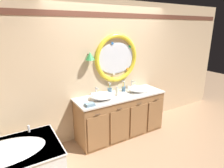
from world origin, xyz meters
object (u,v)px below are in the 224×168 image
(folded_hand_towel, at_px, (90,105))
(sink_basin_right, at_px, (139,89))
(toothbrush_holder_left, at_px, (110,90))
(soap_dispenser, at_px, (117,91))
(sink_basin_left, at_px, (102,96))
(bathtub, at_px, (4,167))
(toothbrush_holder_right, at_px, (124,89))

(folded_hand_towel, bearing_deg, sink_basin_right, 7.87)
(toothbrush_holder_left, height_order, soap_dispenser, toothbrush_holder_left)
(sink_basin_left, height_order, toothbrush_holder_left, toothbrush_holder_left)
(bathtub, height_order, toothbrush_holder_right, toothbrush_holder_right)
(bathtub, height_order, folded_hand_towel, folded_hand_towel)
(bathtub, distance_m, sink_basin_right, 2.59)
(bathtub, relative_size, soap_dispenser, 8.32)
(toothbrush_holder_right, distance_m, soap_dispenser, 0.29)
(sink_basin_left, height_order, soap_dispenser, soap_dispenser)
(sink_basin_left, xyz_separation_m, toothbrush_holder_left, (0.29, 0.22, -0.01))
(toothbrush_holder_left, relative_size, folded_hand_towel, 1.31)
(sink_basin_left, height_order, toothbrush_holder_right, toothbrush_holder_right)
(bathtub, relative_size, toothbrush_holder_right, 6.57)
(toothbrush_holder_right, height_order, folded_hand_towel, toothbrush_holder_right)
(bathtub, height_order, sink_basin_right, sink_basin_right)
(soap_dispenser, bearing_deg, toothbrush_holder_right, 28.89)
(sink_basin_left, distance_m, toothbrush_holder_left, 0.37)
(sink_basin_right, distance_m, toothbrush_holder_right, 0.31)
(toothbrush_holder_left, xyz_separation_m, soap_dispenser, (0.05, -0.18, 0.02))
(folded_hand_towel, bearing_deg, toothbrush_holder_left, 32.01)
(sink_basin_left, distance_m, sink_basin_right, 0.85)
(toothbrush_holder_left, height_order, toothbrush_holder_right, toothbrush_holder_right)
(folded_hand_towel, bearing_deg, soap_dispenser, 16.70)
(toothbrush_holder_left, bearing_deg, soap_dispenser, -74.09)
(sink_basin_right, bearing_deg, toothbrush_holder_left, 158.25)
(bathtub, xyz_separation_m, toothbrush_holder_right, (2.25, 0.49, 0.58))
(soap_dispenser, distance_m, folded_hand_towel, 0.69)
(soap_dispenser, bearing_deg, bathtub, -170.11)
(sink_basin_right, distance_m, folded_hand_towel, 1.18)
(sink_basin_right, distance_m, toothbrush_holder_left, 0.60)
(sink_basin_left, bearing_deg, sink_basin_right, -0.00)
(toothbrush_holder_left, distance_m, folded_hand_towel, 0.72)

